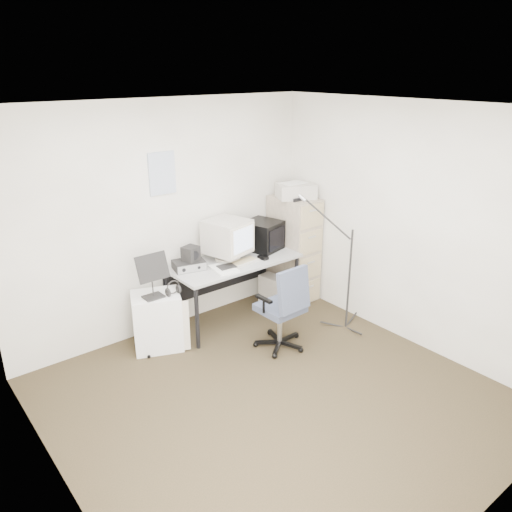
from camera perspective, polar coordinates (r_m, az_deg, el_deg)
floor at (r=4.65m, az=2.15°, el=-15.96°), size 3.60×3.60×0.01m
ceiling at (r=3.73m, az=2.69°, el=16.50°), size 3.60×3.60×0.01m
wall_back at (r=5.43m, az=-10.22°, el=4.15°), size 3.60×0.02×2.50m
wall_front at (r=3.07m, az=25.55°, el=-11.40°), size 3.60×0.02×2.50m
wall_left at (r=3.25m, az=-22.57°, el=-9.01°), size 0.02×3.60×2.50m
wall_right at (r=5.32m, az=17.17°, el=3.19°), size 0.02×3.60×2.50m
wall_calendar at (r=5.29m, az=-10.70°, el=9.27°), size 0.30×0.02×0.44m
filing_cabinet at (r=6.26m, az=4.30°, el=0.89°), size 0.40×0.60×1.30m
printer at (r=6.04m, az=4.58°, el=7.43°), size 0.53×0.46×0.17m
desk at (r=5.78m, az=-2.50°, el=-3.87°), size 1.50×0.70×0.73m
crt_monitor at (r=5.59m, az=-3.31°, el=1.81°), size 0.51×0.53×0.46m
crt_tv at (r=5.93m, az=0.77°, el=2.39°), size 0.47×0.48×0.34m
desk_speaker at (r=5.86m, az=-1.47°, el=1.07°), size 0.09×0.09×0.14m
keyboard at (r=5.52m, az=-1.81°, el=-0.83°), size 0.46×0.20×0.02m
mouse at (r=5.66m, az=0.81°, el=-0.18°), size 0.08×0.13×0.04m
radio_receiver at (r=5.43m, az=-7.68°, el=-1.01°), size 0.37×0.31×0.09m
radio_speaker at (r=5.39m, az=-7.48°, el=0.27°), size 0.19×0.19×0.16m
papers at (r=5.38m, az=-3.71°, el=-1.46°), size 0.27×0.34×0.02m
pc_tower at (r=6.13m, az=2.25°, el=-4.13°), size 0.23×0.43×0.38m
office_chair at (r=5.17m, az=2.78°, el=-5.74°), size 0.56×0.56×0.94m
side_cart at (r=5.33m, az=-11.23°, el=-7.28°), size 0.60×0.55×0.60m
music_stand at (r=5.04m, az=-11.83°, el=-2.20°), size 0.36×0.25×0.48m
headphones at (r=5.14m, az=-9.44°, el=-3.85°), size 0.18×0.18×0.03m
mic_stand at (r=5.52m, az=10.71°, el=-0.99°), size 0.03×0.03×1.52m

